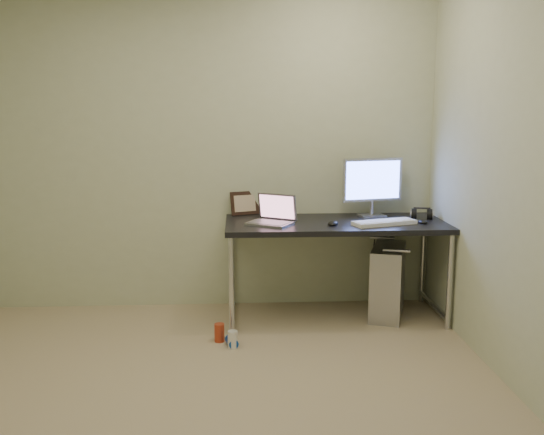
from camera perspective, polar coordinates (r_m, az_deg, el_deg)
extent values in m
plane|color=tan|center=(3.47, -6.31, -17.24)|extent=(3.50, 3.50, 0.00)
cube|color=beige|center=(4.83, -5.52, 6.14)|extent=(3.50, 0.02, 2.50)
cube|color=beige|center=(3.46, 23.63, 3.66)|extent=(0.02, 3.50, 2.50)
cube|color=black|center=(4.60, 5.99, -0.63)|extent=(1.65, 0.72, 0.04)
cylinder|color=silver|center=(4.32, -3.85, -6.45)|extent=(0.04, 0.04, 0.71)
cylinder|color=silver|center=(4.94, -3.78, -4.29)|extent=(0.04, 0.04, 0.71)
cylinder|color=silver|center=(4.58, 16.38, -5.88)|extent=(0.04, 0.04, 0.71)
cylinder|color=silver|center=(5.17, 14.01, -3.92)|extent=(0.04, 0.04, 0.71)
cylinder|color=silver|center=(4.71, -3.77, -8.52)|extent=(0.04, 0.64, 0.04)
cylinder|color=silver|center=(4.95, 14.97, -7.92)|extent=(0.04, 0.64, 0.04)
cube|color=#B2B2B7|center=(4.80, 10.83, -5.90)|extent=(0.39, 0.57, 0.55)
cylinder|color=#ACACB3|center=(4.52, 11.62, -3.07)|extent=(0.19, 0.09, 0.03)
cylinder|color=#ACACB3|center=(4.93, 10.33, -1.90)|extent=(0.19, 0.09, 0.03)
cylinder|color=black|center=(5.04, 9.50, -3.59)|extent=(0.01, 0.16, 0.69)
cylinder|color=black|center=(5.04, 10.54, -3.84)|extent=(0.02, 0.11, 0.71)
cylinder|color=#AF361C|center=(4.28, -4.97, -10.75)|extent=(0.08, 0.08, 0.13)
cylinder|color=white|center=(4.16, -3.73, -11.39)|extent=(0.07, 0.07, 0.12)
cylinder|color=#0F42AE|center=(4.20, -3.82, -11.58)|extent=(0.10, 0.13, 0.07)
cube|color=#ACACB3|center=(4.45, -0.22, -0.56)|extent=(0.38, 0.35, 0.02)
cube|color=gray|center=(4.45, -0.22, -0.44)|extent=(0.33, 0.30, 0.00)
cube|color=gray|center=(4.54, 0.49, 1.02)|extent=(0.29, 0.20, 0.20)
cube|color=#80505F|center=(4.53, 0.50, 1.01)|extent=(0.26, 0.17, 0.17)
cube|color=#ACACB3|center=(4.85, 9.38, 0.18)|extent=(0.22, 0.18, 0.01)
cylinder|color=#ACACB3|center=(4.85, 9.35, 0.92)|extent=(0.03, 0.03, 0.11)
cube|color=#ACACB3|center=(4.81, 9.45, 3.52)|extent=(0.49, 0.13, 0.34)
cube|color=#516DF2|center=(4.79, 9.50, 3.49)|extent=(0.44, 0.10, 0.29)
cube|color=white|center=(4.53, 10.52, -0.47)|extent=(0.50, 0.29, 0.03)
ellipsoid|color=black|center=(4.64, 14.01, -0.31)|extent=(0.07, 0.10, 0.04)
ellipsoid|color=black|center=(4.45, 5.76, -0.46)|extent=(0.11, 0.14, 0.04)
cylinder|color=black|center=(4.82, 13.24, 0.23)|extent=(0.06, 0.11, 0.10)
cylinder|color=black|center=(4.85, 14.57, 0.24)|extent=(0.06, 0.11, 0.10)
cube|color=black|center=(4.83, 13.93, 0.86)|extent=(0.13, 0.05, 0.01)
cube|color=black|center=(4.85, -2.57, 1.36)|extent=(0.24, 0.14, 0.19)
cylinder|color=silver|center=(4.80, 0.55, 0.65)|extent=(0.01, 0.01, 0.08)
cylinder|color=white|center=(4.79, 0.55, 1.26)|extent=(0.04, 0.03, 0.04)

